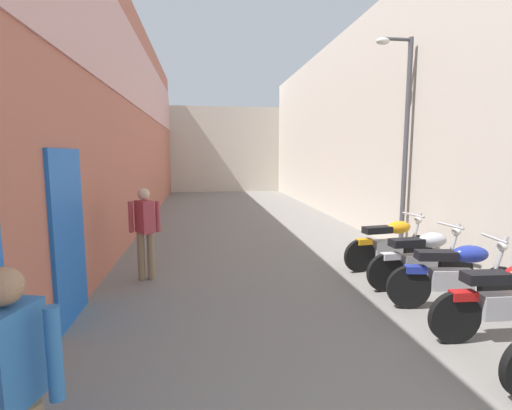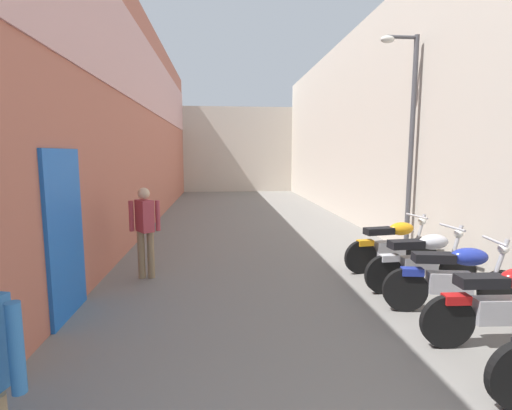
{
  "view_description": "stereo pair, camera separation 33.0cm",
  "coord_description": "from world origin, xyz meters",
  "px_view_note": "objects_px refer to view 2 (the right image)",
  "views": [
    {
      "loc": [
        -1.33,
        0.57,
        2.14
      ],
      "look_at": [
        -0.37,
        7.37,
        1.21
      ],
      "focal_mm": 26.86,
      "sensor_mm": 36.0,
      "label": 1
    },
    {
      "loc": [
        -1.01,
        0.53,
        2.14
      ],
      "look_at": [
        -0.37,
        7.37,
        1.21
      ],
      "focal_mm": 26.86,
      "sensor_mm": 36.0,
      "label": 2
    }
  ],
  "objects_px": {
    "street_lamp": "(408,130)",
    "motorcycle_fourth": "(505,303)",
    "motorcycle_sixth": "(422,260)",
    "motorcycle_seventh": "(392,244)",
    "pedestrian_further_down": "(145,226)",
    "motorcycle_fifth": "(454,277)"
  },
  "relations": [
    {
      "from": "pedestrian_further_down",
      "to": "street_lamp",
      "type": "relative_size",
      "value": 0.35
    },
    {
      "from": "motorcycle_fourth",
      "to": "motorcycle_fifth",
      "type": "distance_m",
      "value": 0.92
    },
    {
      "from": "street_lamp",
      "to": "motorcycle_fourth",
      "type": "bearing_deg",
      "value": -100.32
    },
    {
      "from": "motorcycle_seventh",
      "to": "motorcycle_fourth",
      "type": "bearing_deg",
      "value": -90.0
    },
    {
      "from": "motorcycle_sixth",
      "to": "pedestrian_further_down",
      "type": "distance_m",
      "value": 4.54
    },
    {
      "from": "motorcycle_fifth",
      "to": "motorcycle_sixth",
      "type": "distance_m",
      "value": 0.82
    },
    {
      "from": "motorcycle_fifth",
      "to": "motorcycle_sixth",
      "type": "xyz_separation_m",
      "value": [
        0.0,
        0.82,
        0.0
      ]
    },
    {
      "from": "motorcycle_seventh",
      "to": "motorcycle_sixth",
      "type": "bearing_deg",
      "value": -90.0
    },
    {
      "from": "motorcycle_sixth",
      "to": "motorcycle_seventh",
      "type": "height_order",
      "value": "same"
    },
    {
      "from": "motorcycle_fourth",
      "to": "motorcycle_fifth",
      "type": "xyz_separation_m",
      "value": [
        -0.0,
        0.92,
        0.0
      ]
    },
    {
      "from": "motorcycle_fourth",
      "to": "pedestrian_further_down",
      "type": "xyz_separation_m",
      "value": [
        -4.4,
        2.8,
        0.42
      ]
    },
    {
      "from": "motorcycle_fifth",
      "to": "pedestrian_further_down",
      "type": "xyz_separation_m",
      "value": [
        -4.4,
        1.88,
        0.42
      ]
    },
    {
      "from": "motorcycle_sixth",
      "to": "motorcycle_seventh",
      "type": "relative_size",
      "value": 1.01
    },
    {
      "from": "street_lamp",
      "to": "motorcycle_sixth",
      "type": "bearing_deg",
      "value": -108.5
    },
    {
      "from": "motorcycle_fifth",
      "to": "pedestrian_further_down",
      "type": "distance_m",
      "value": 4.8
    },
    {
      "from": "motorcycle_fourth",
      "to": "street_lamp",
      "type": "relative_size",
      "value": 0.42
    },
    {
      "from": "motorcycle_fifth",
      "to": "motorcycle_seventh",
      "type": "bearing_deg",
      "value": 90.0
    },
    {
      "from": "motorcycle_fifth",
      "to": "motorcycle_sixth",
      "type": "relative_size",
      "value": 0.99
    },
    {
      "from": "motorcycle_fourth",
      "to": "motorcycle_sixth",
      "type": "bearing_deg",
      "value": 90.0
    },
    {
      "from": "motorcycle_fifth",
      "to": "street_lamp",
      "type": "distance_m",
      "value": 3.66
    },
    {
      "from": "street_lamp",
      "to": "motorcycle_seventh",
      "type": "bearing_deg",
      "value": -123.83
    },
    {
      "from": "motorcycle_seventh",
      "to": "motorcycle_fifth",
      "type": "bearing_deg",
      "value": -90.0
    }
  ]
}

